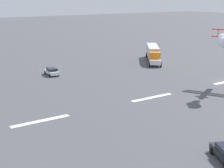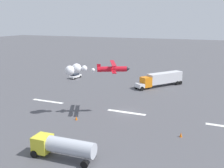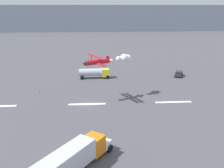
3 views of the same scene
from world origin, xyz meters
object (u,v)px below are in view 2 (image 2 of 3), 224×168
traffic_cone_near (181,135)px  traffic_cone_far (76,118)px  stunt_biplane_red (89,69)px  semi_truck_orange (161,79)px  followme_car_yellow (75,76)px  fuel_tanker_truck (63,146)px

traffic_cone_near → traffic_cone_far: size_ratio=1.00×
stunt_biplane_red → semi_truck_orange: 29.44m
stunt_biplane_red → traffic_cone_near: size_ratio=14.80×
followme_car_yellow → traffic_cone_near: followme_car_yellow is taller
traffic_cone_far → fuel_tanker_truck: bearing=113.3°
semi_truck_orange → traffic_cone_far: 32.50m
stunt_biplane_red → traffic_cone_far: 9.38m
semi_truck_orange → fuel_tanker_truck: size_ratio=1.54×
fuel_tanker_truck → traffic_cone_near: fuel_tanker_truck is taller
stunt_biplane_red → traffic_cone_near: stunt_biplane_red is taller
stunt_biplane_red → followme_car_yellow: (19.54, -27.39, -8.13)m
fuel_tanker_truck → traffic_cone_far: 13.85m
followme_car_yellow → fuel_tanker_truck: bearing=118.9°
semi_truck_orange → traffic_cone_far: (8.59, 31.29, -1.76)m
traffic_cone_near → stunt_biplane_red: bearing=-11.3°
semi_truck_orange → fuel_tanker_truck: semi_truck_orange is taller
semi_truck_orange → fuel_tanker_truck: bearing=85.9°
fuel_tanker_truck → traffic_cone_far: (5.46, -12.66, -1.36)m
stunt_biplane_red → semi_truck_orange: size_ratio=0.81×
followme_car_yellow → traffic_cone_far: size_ratio=6.06×
fuel_tanker_truck → traffic_cone_near: bearing=-136.3°
fuel_tanker_truck → followme_car_yellow: bearing=-61.1°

